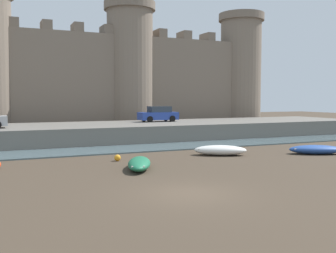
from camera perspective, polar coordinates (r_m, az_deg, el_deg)
ground_plane at (r=16.96m, az=3.04°, el=-9.71°), size 160.00×160.00×0.00m
water_channel at (r=30.71m, az=-9.70°, el=-3.43°), size 80.00×4.50×0.10m
quay_road at (r=37.66m, az=-12.45°, el=-0.94°), size 61.22×10.00×1.59m
castle at (r=47.47m, az=-15.03°, el=7.65°), size 55.53×6.31×18.81m
rowboat_midflat_left at (r=22.61m, az=-4.19°, el=-5.34°), size 2.62×3.99×0.65m
rowboat_foreground_left at (r=28.24m, az=7.59°, el=-3.40°), size 3.96×3.07×0.72m
rowboat_near_channel_left at (r=30.54m, az=20.63°, el=-3.12°), size 4.07×3.03×0.66m
mooring_buoy_mid_mud at (r=25.68m, az=-7.34°, el=-4.53°), size 0.42×0.42×0.42m
car_quay_centre_east at (r=41.45m, az=-1.40°, el=1.79°), size 4.12×1.92×1.62m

